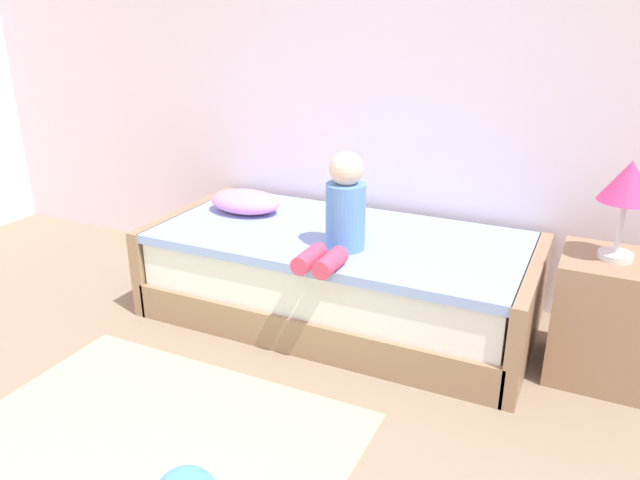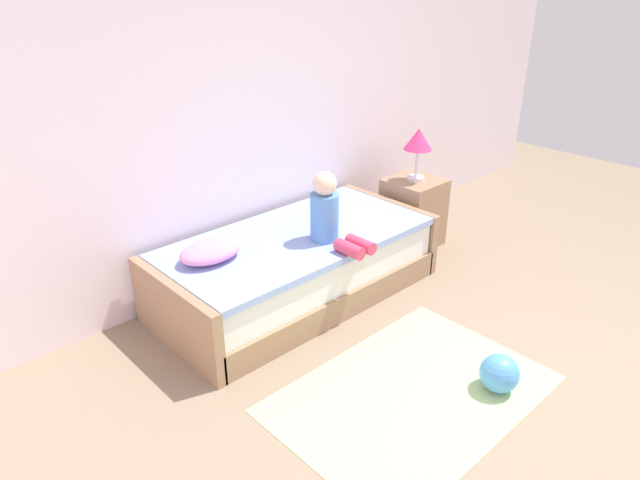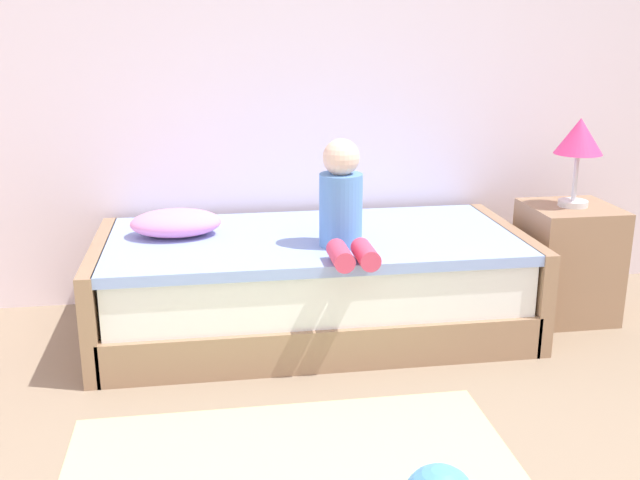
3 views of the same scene
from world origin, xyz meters
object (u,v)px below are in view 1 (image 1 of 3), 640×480
(table_lamp, at_px, (628,186))
(pillow, at_px, (246,202))
(bed, at_px, (339,276))
(nightstand, at_px, (603,318))
(child_figure, at_px, (342,213))

(table_lamp, height_order, pillow, table_lamp)
(bed, distance_m, nightstand, 1.35)
(table_lamp, distance_m, pillow, 2.05)
(child_figure, xyz_separation_m, pillow, (-0.77, 0.33, -0.14))
(bed, height_order, table_lamp, table_lamp)
(bed, bearing_deg, table_lamp, -0.38)
(bed, xyz_separation_m, pillow, (-0.66, 0.10, 0.32))
(nightstand, relative_size, child_figure, 1.18)
(nightstand, distance_m, child_figure, 1.32)
(nightstand, relative_size, pillow, 1.36)
(bed, relative_size, child_figure, 4.14)
(child_figure, bearing_deg, bed, 115.37)
(nightstand, xyz_separation_m, pillow, (-2.01, 0.11, 0.26))
(table_lamp, bearing_deg, nightstand, 0.00)
(pillow, bearing_deg, child_figure, -23.19)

